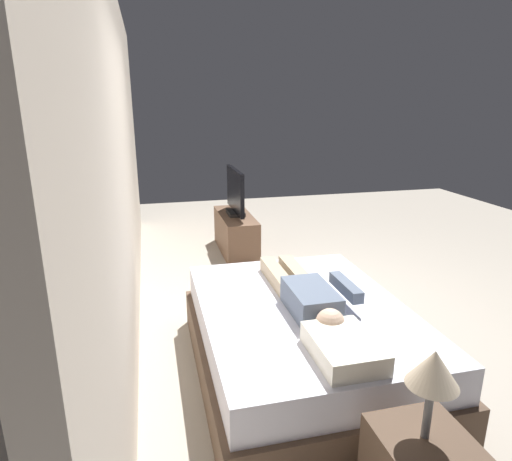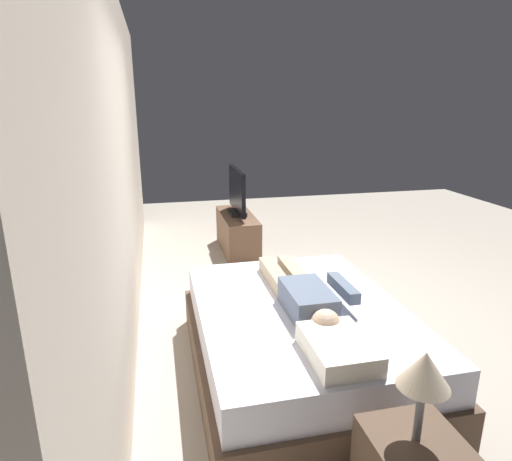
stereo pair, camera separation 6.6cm
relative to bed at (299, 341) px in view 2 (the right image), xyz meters
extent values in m
plane|color=#ADA393|center=(0.87, -0.36, -0.26)|extent=(10.00, 10.00, 0.00)
cube|color=beige|center=(1.27, 1.20, 1.14)|extent=(6.40, 0.10, 2.80)
cube|color=brown|center=(0.00, 0.00, -0.11)|extent=(1.95, 1.47, 0.30)
cube|color=white|center=(0.00, 0.00, 0.16)|extent=(1.87, 1.39, 0.24)
cube|color=silver|center=(-0.66, 0.00, 0.34)|extent=(0.48, 0.34, 0.12)
cube|color=slate|center=(-0.10, -0.01, 0.37)|extent=(0.48, 0.28, 0.18)
sphere|color=beige|center=(-0.43, -0.01, 0.37)|extent=(0.18, 0.18, 0.18)
cube|color=tan|center=(0.44, -0.09, 0.33)|extent=(0.60, 0.11, 0.11)
cube|color=tan|center=(0.44, 0.07, 0.33)|extent=(0.60, 0.11, 0.11)
cube|color=slate|center=(-0.04, -0.29, 0.41)|extent=(0.40, 0.08, 0.08)
cube|color=black|center=(0.18, -0.43, 0.29)|extent=(0.15, 0.04, 0.02)
cube|color=brown|center=(2.76, -0.07, -0.01)|extent=(1.10, 0.40, 0.50)
cube|color=black|center=(2.76, -0.07, 0.26)|extent=(0.32, 0.20, 0.05)
cube|color=black|center=(2.76, -0.07, 0.56)|extent=(0.88, 0.05, 0.54)
cylinder|color=#59595B|center=(-1.28, -0.10, 0.41)|extent=(0.04, 0.04, 0.30)
cone|color=beige|center=(-1.28, -0.10, 0.60)|extent=(0.22, 0.22, 0.16)
camera|label=1|loc=(-2.63, 0.99, 1.65)|focal=30.89mm
camera|label=2|loc=(-2.64, 0.92, 1.65)|focal=30.89mm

